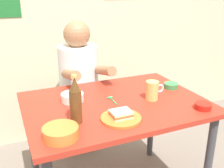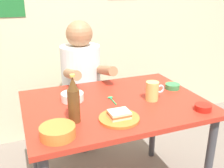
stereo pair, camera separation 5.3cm
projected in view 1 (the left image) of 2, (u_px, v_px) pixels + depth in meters
wall_back at (68, 0)px, 2.34m from camera, size 4.40×0.09×2.60m
dining_table at (115, 115)px, 1.66m from camera, size 1.10×0.80×0.74m
stool at (81, 117)px, 2.29m from camera, size 0.34×0.34×0.45m
person_seated at (79, 71)px, 2.14m from camera, size 0.33×0.56×0.72m
plate_orange at (121, 118)px, 1.41m from camera, size 0.22×0.22×0.01m
sandwich at (121, 114)px, 1.40m from camera, size 0.11×0.09×0.04m
beer_mug at (152, 90)px, 1.65m from camera, size 0.13×0.08×0.12m
beer_bottle at (76, 101)px, 1.34m from camera, size 0.06×0.06×0.26m
sambal_bowl_red at (203, 106)px, 1.53m from camera, size 0.10×0.10×0.03m
dip_bowl_green at (171, 85)px, 1.85m from camera, size 0.10×0.10×0.03m
rice_bowl_white at (72, 97)px, 1.63m from camera, size 0.14×0.14×0.05m
soup_bowl_orange at (61, 132)px, 1.23m from camera, size 0.17×0.17×0.05m
spoon at (111, 99)px, 1.66m from camera, size 0.04×0.12×0.01m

